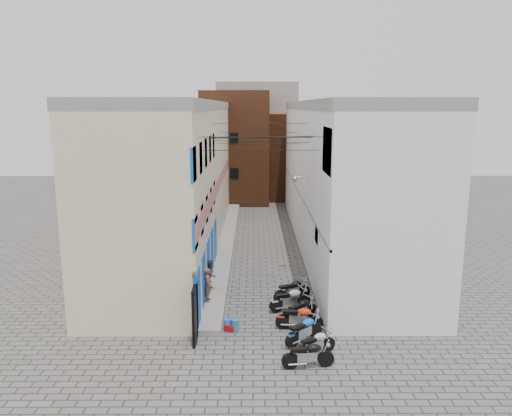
{
  "coord_description": "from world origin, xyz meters",
  "views": [
    {
      "loc": [
        -0.32,
        -17.79,
        8.69
      ],
      "look_at": [
        -0.2,
        10.0,
        3.0
      ],
      "focal_mm": 35.0,
      "sensor_mm": 36.0,
      "label": 1
    }
  ],
  "objects_px": {
    "motorcycle_g": "(292,289)",
    "red_crate": "(230,328)",
    "motorcycle_c": "(304,329)",
    "motorcycle_f": "(290,298)",
    "motorcycle_b": "(316,343)",
    "person_a": "(208,285)",
    "water_jug_far": "(227,325)",
    "motorcycle_e": "(301,309)",
    "motorcycle_d": "(299,316)",
    "person_b": "(211,275)",
    "motorcycle_a": "(308,353)",
    "water_jug_near": "(235,325)"
  },
  "relations": [
    {
      "from": "motorcycle_c",
      "to": "motorcycle_f",
      "type": "relative_size",
      "value": 0.98
    },
    {
      "from": "motorcycle_g",
      "to": "red_crate",
      "type": "bearing_deg",
      "value": -68.08
    },
    {
      "from": "motorcycle_g",
      "to": "red_crate",
      "type": "relative_size",
      "value": 4.71
    },
    {
      "from": "motorcycle_a",
      "to": "motorcycle_e",
      "type": "xyz_separation_m",
      "value": [
        0.1,
        3.81,
        -0.01
      ]
    },
    {
      "from": "motorcycle_a",
      "to": "motorcycle_e",
      "type": "distance_m",
      "value": 3.82
    },
    {
      "from": "motorcycle_e",
      "to": "water_jug_far",
      "type": "bearing_deg",
      "value": -112.89
    },
    {
      "from": "motorcycle_d",
      "to": "motorcycle_g",
      "type": "relative_size",
      "value": 1.0
    },
    {
      "from": "motorcycle_d",
      "to": "person_a",
      "type": "height_order",
      "value": "person_a"
    },
    {
      "from": "motorcycle_f",
      "to": "motorcycle_g",
      "type": "relative_size",
      "value": 1.01
    },
    {
      "from": "motorcycle_c",
      "to": "motorcycle_f",
      "type": "xyz_separation_m",
      "value": [
        -0.31,
        2.99,
        0.01
      ]
    },
    {
      "from": "person_a",
      "to": "water_jug_near",
      "type": "xyz_separation_m",
      "value": [
        1.27,
        -2.45,
        -0.78
      ]
    },
    {
      "from": "motorcycle_c",
      "to": "red_crate",
      "type": "distance_m",
      "value": 3.03
    },
    {
      "from": "motorcycle_e",
      "to": "person_b",
      "type": "bearing_deg",
      "value": -166.25
    },
    {
      "from": "motorcycle_f",
      "to": "person_a",
      "type": "distance_m",
      "value": 3.65
    },
    {
      "from": "person_b",
      "to": "water_jug_far",
      "type": "height_order",
      "value": "person_b"
    },
    {
      "from": "motorcycle_b",
      "to": "person_a",
      "type": "bearing_deg",
      "value": -166.94
    },
    {
      "from": "motorcycle_f",
      "to": "red_crate",
      "type": "xyz_separation_m",
      "value": [
        -2.52,
        -2.0,
        -0.43
      ]
    },
    {
      "from": "person_b",
      "to": "water_jug_far",
      "type": "distance_m",
      "value": 4.02
    },
    {
      "from": "motorcycle_d",
      "to": "motorcycle_a",
      "type": "bearing_deg",
      "value": 6.77
    },
    {
      "from": "motorcycle_g",
      "to": "person_a",
      "type": "relative_size",
      "value": 1.24
    },
    {
      "from": "motorcycle_b",
      "to": "water_jug_near",
      "type": "relative_size",
      "value": 3.57
    },
    {
      "from": "motorcycle_g",
      "to": "red_crate",
      "type": "height_order",
      "value": "motorcycle_g"
    },
    {
      "from": "motorcycle_e",
      "to": "motorcycle_g",
      "type": "bearing_deg",
      "value": 145.07
    },
    {
      "from": "motorcycle_g",
      "to": "water_jug_far",
      "type": "height_order",
      "value": "motorcycle_g"
    },
    {
      "from": "motorcycle_d",
      "to": "motorcycle_g",
      "type": "bearing_deg",
      "value": -172.91
    },
    {
      "from": "motorcycle_d",
      "to": "water_jug_far",
      "type": "xyz_separation_m",
      "value": [
        -2.84,
        -0.04,
        -0.32
      ]
    },
    {
      "from": "motorcycle_c",
      "to": "water_jug_near",
      "type": "xyz_separation_m",
      "value": [
        -2.63,
        1.0,
        -0.31
      ]
    },
    {
      "from": "motorcycle_b",
      "to": "water_jug_far",
      "type": "relative_size",
      "value": 3.66
    },
    {
      "from": "motorcycle_c",
      "to": "person_a",
      "type": "relative_size",
      "value": 1.23
    },
    {
      "from": "water_jug_near",
      "to": "person_b",
      "type": "bearing_deg",
      "value": 108.13
    },
    {
      "from": "motorcycle_d",
      "to": "motorcycle_e",
      "type": "relative_size",
      "value": 1.07
    },
    {
      "from": "motorcycle_g",
      "to": "person_b",
      "type": "height_order",
      "value": "person_b"
    },
    {
      "from": "motorcycle_d",
      "to": "person_b",
      "type": "bearing_deg",
      "value": -128.55
    },
    {
      "from": "motorcycle_g",
      "to": "water_jug_near",
      "type": "relative_size",
      "value": 3.99
    },
    {
      "from": "motorcycle_a",
      "to": "red_crate",
      "type": "height_order",
      "value": "motorcycle_a"
    },
    {
      "from": "motorcycle_a",
      "to": "motorcycle_e",
      "type": "height_order",
      "value": "motorcycle_a"
    },
    {
      "from": "person_a",
      "to": "water_jug_far",
      "type": "xyz_separation_m",
      "value": [
        0.98,
        -2.39,
        -0.78
      ]
    },
    {
      "from": "motorcycle_c",
      "to": "red_crate",
      "type": "bearing_deg",
      "value": -149.23
    },
    {
      "from": "motorcycle_b",
      "to": "person_b",
      "type": "height_order",
      "value": "person_b"
    },
    {
      "from": "person_a",
      "to": "water_jug_far",
      "type": "bearing_deg",
      "value": -160.42
    },
    {
      "from": "motorcycle_a",
      "to": "motorcycle_b",
      "type": "bearing_deg",
      "value": 149.84
    },
    {
      "from": "motorcycle_c",
      "to": "motorcycle_g",
      "type": "relative_size",
      "value": 0.99
    },
    {
      "from": "motorcycle_a",
      "to": "water_jug_far",
      "type": "xyz_separation_m",
      "value": [
        -2.87,
        2.91,
        -0.29
      ]
    },
    {
      "from": "motorcycle_e",
      "to": "water_jug_far",
      "type": "distance_m",
      "value": 3.12
    },
    {
      "from": "water_jug_far",
      "to": "red_crate",
      "type": "xyz_separation_m",
      "value": [
        0.1,
        -0.07,
        -0.11
      ]
    },
    {
      "from": "motorcycle_a",
      "to": "person_b",
      "type": "bearing_deg",
      "value": -157.27
    },
    {
      "from": "motorcycle_c",
      "to": "person_b",
      "type": "relative_size",
      "value": 1.3
    },
    {
      "from": "person_a",
      "to": "person_b",
      "type": "bearing_deg",
      "value": -2.71
    },
    {
      "from": "motorcycle_b",
      "to": "water_jug_near",
      "type": "distance_m",
      "value": 3.56
    },
    {
      "from": "motorcycle_g",
      "to": "person_b",
      "type": "xyz_separation_m",
      "value": [
        -3.77,
        0.75,
        0.42
      ]
    }
  ]
}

